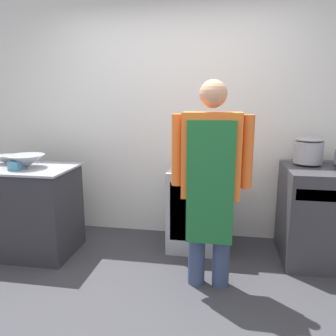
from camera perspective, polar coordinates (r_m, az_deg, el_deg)
ground_plane at (r=2.54m, az=-5.28°, el=-25.11°), size 14.00×14.00×0.00m
wall_back at (r=3.63m, az=0.98°, el=9.17°), size 8.00×0.05×2.70m
prep_counter at (r=3.60m, az=-23.93°, el=-6.68°), size 1.06×0.63×0.88m
stove at (r=3.47m, az=25.88°, el=-7.35°), size 0.80×0.72×0.92m
fridge_unit at (r=3.44m, az=5.35°, el=-6.91°), size 0.60×0.57×0.83m
person_cook at (r=2.58m, az=7.49°, el=-1.16°), size 0.63×0.24×1.67m
mixing_bowl at (r=3.41m, az=-23.50°, el=1.05°), size 0.35×0.35×0.12m
small_bowl at (r=3.71m, az=-26.38°, el=1.33°), size 0.23×0.23×0.09m
plastic_tub at (r=3.36m, az=-25.04°, el=0.43°), size 0.10×0.10×0.09m
stock_pot at (r=3.40m, az=23.29°, el=2.89°), size 0.26×0.26×0.25m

